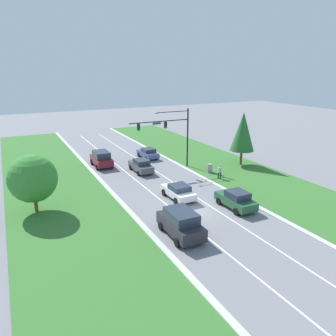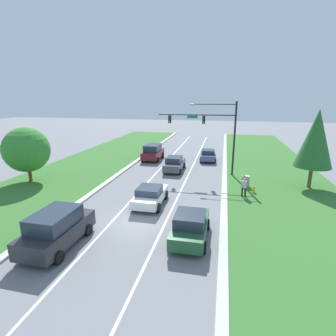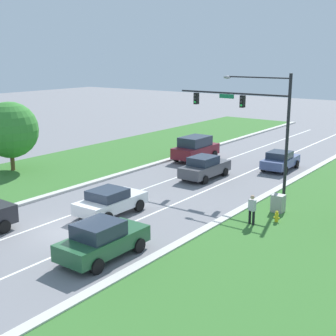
% 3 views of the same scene
% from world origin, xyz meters
% --- Properties ---
extents(ground_plane, '(160.00, 160.00, 0.00)m').
position_xyz_m(ground_plane, '(0.00, 0.00, 0.00)').
color(ground_plane, slate).
extents(curb_strip_right, '(0.50, 90.00, 0.15)m').
position_xyz_m(curb_strip_right, '(5.65, 0.00, 0.07)').
color(curb_strip_right, beige).
rests_on(curb_strip_right, ground_plane).
extents(curb_strip_left, '(0.50, 90.00, 0.15)m').
position_xyz_m(curb_strip_left, '(-5.65, 0.00, 0.07)').
color(curb_strip_left, beige).
rests_on(curb_strip_left, ground_plane).
extents(grass_verge_right, '(10.00, 90.00, 0.08)m').
position_xyz_m(grass_verge_right, '(10.90, 0.00, 0.04)').
color(grass_verge_right, '#38702D').
rests_on(grass_verge_right, ground_plane).
extents(lane_stripe_inner_left, '(0.14, 81.00, 0.01)m').
position_xyz_m(lane_stripe_inner_left, '(-1.80, 0.00, 0.00)').
color(lane_stripe_inner_left, white).
rests_on(lane_stripe_inner_left, ground_plane).
extents(lane_stripe_inner_right, '(0.14, 81.00, 0.01)m').
position_xyz_m(lane_stripe_inner_right, '(1.80, 0.00, 0.00)').
color(lane_stripe_inner_right, white).
rests_on(lane_stripe_inner_right, ground_plane).
extents(traffic_signal_mast, '(8.17, 0.41, 7.77)m').
position_xyz_m(traffic_signal_mast, '(4.07, 12.75, 5.21)').
color(traffic_signal_mast, black).
rests_on(traffic_signal_mast, ground_plane).
extents(slate_blue_sedan, '(2.14, 4.18, 1.50)m').
position_xyz_m(slate_blue_sedan, '(3.43, 19.10, 0.76)').
color(slate_blue_sedan, '#475684').
rests_on(slate_blue_sedan, ground_plane).
extents(graphite_sedan, '(2.03, 4.58, 1.67)m').
position_xyz_m(graphite_sedan, '(-0.01, 13.36, 0.83)').
color(graphite_sedan, '#4C4C51').
rests_on(graphite_sedan, ground_plane).
extents(burgundy_suv, '(2.27, 4.60, 2.09)m').
position_xyz_m(burgundy_suv, '(-3.83, 17.99, 1.07)').
color(burgundy_suv, maroon).
rests_on(burgundy_suv, ground_plane).
extents(forest_sedan, '(2.11, 4.39, 1.74)m').
position_xyz_m(forest_sedan, '(3.69, -1.19, 0.87)').
color(forest_sedan, '#235633').
rests_on(forest_sedan, ground_plane).
extents(white_sedan, '(2.14, 4.33, 1.53)m').
position_xyz_m(white_sedan, '(-0.03, 3.30, 0.79)').
color(white_sedan, white).
rests_on(white_sedan, ground_plane).
extents(utility_cabinet, '(0.70, 0.60, 1.09)m').
position_xyz_m(utility_cabinet, '(7.54, 9.21, 0.55)').
color(utility_cabinet, '#9E9E99').
rests_on(utility_cabinet, ground_plane).
extents(pedestrian, '(0.43, 0.31, 1.69)m').
position_xyz_m(pedestrian, '(7.23, 6.46, 0.94)').
color(pedestrian, black).
rests_on(pedestrian, ground_plane).
extents(fire_hydrant, '(0.34, 0.20, 0.70)m').
position_xyz_m(fire_hydrant, '(8.16, 7.59, 0.34)').
color(fire_hydrant, gold).
rests_on(fire_hydrant, ground_plane).
extents(oak_near_left_tree, '(4.33, 4.33, 5.43)m').
position_xyz_m(oak_near_left_tree, '(-13.24, 6.31, 3.26)').
color(oak_near_left_tree, brown).
rests_on(oak_near_left_tree, ground_plane).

